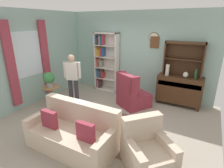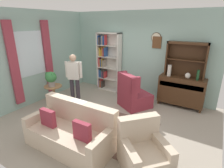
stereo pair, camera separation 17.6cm
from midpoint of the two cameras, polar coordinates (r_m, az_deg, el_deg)
The scene contains 18 objects.
ground_plane at distance 4.84m, azimuth -1.22°, elevation -11.27°, with size 5.40×4.60×0.02m, color #9E9384.
wall_back at distance 6.16m, azimuth 9.53°, elevation 9.24°, with size 5.00×0.09×2.80m.
wall_left at distance 6.00m, azimuth -22.45°, elevation 7.73°, with size 0.16×4.20×2.80m.
area_rug at distance 4.53m, azimuth -1.11°, elevation -13.43°, with size 2.29×1.66×0.01m, color brown.
bookshelf at distance 6.58m, azimuth -0.77°, elevation 7.11°, with size 0.90×0.30×2.10m.
sideboard at distance 5.76m, azimuth 22.00°, elevation -1.89°, with size 1.30×0.45×0.92m.
sideboard_hutch at distance 5.60m, azimuth 23.54°, elevation 8.54°, with size 1.10×0.26×1.00m.
vase_tall at distance 5.58m, azimuth 18.67°, elevation 4.09°, with size 0.11×0.11×0.33m, color beige.
vase_round at distance 5.53m, azimuth 23.83°, elevation 2.45°, with size 0.15×0.15×0.17m, color beige.
bottle_wine at distance 5.47m, azimuth 26.55°, elevation 2.56°, with size 0.07×0.07×0.29m, color #194223.
couch_floral at distance 3.85m, azimuth -11.48°, elevation -14.91°, with size 1.80×0.86×0.90m.
armchair_floral at distance 3.38m, azimuth 11.57°, elevation -20.88°, with size 1.08×1.08×0.88m.
wingback_chair at distance 5.39m, azimuth 7.53°, elevation -3.47°, with size 1.08×1.09×1.05m.
plant_stand at distance 5.72m, azimuth -17.21°, elevation -2.79°, with size 0.52×0.52×0.62m.
potted_plant_large at distance 5.51m, azimuth -18.04°, elevation 1.86°, with size 0.33×0.33×0.45m.
person_reading at distance 5.46m, azimuth -11.10°, elevation 2.49°, with size 0.51×0.32×1.56m.
coffee_table at distance 4.33m, azimuth -3.58°, elevation -9.73°, with size 0.80×0.50×0.42m.
book_stack at distance 4.35m, azimuth -4.52°, elevation -8.29°, with size 0.23×0.12×0.04m.
Camera 2 is at (2.32, -3.47, 2.45)m, focal length 28.67 mm.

